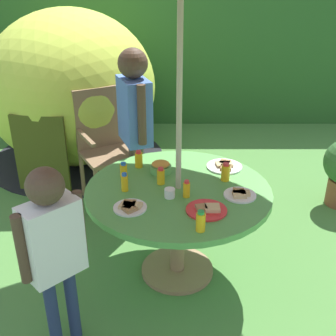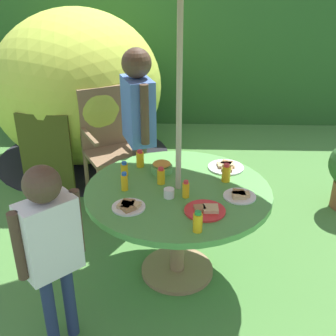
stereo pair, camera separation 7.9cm
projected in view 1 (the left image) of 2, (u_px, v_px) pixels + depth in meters
ground_plane at (177, 272)px, 3.08m from camera, size 10.00×10.00×0.02m
hedge_backdrop at (173, 60)px, 5.89m from camera, size 9.00×0.70×1.65m
garden_table at (178, 204)px, 2.83m from camera, size 1.24×1.24×0.69m
wooden_chair at (107, 140)px, 3.84m from camera, size 0.65×0.63×1.04m
dome_tent at (72, 89)px, 4.54m from camera, size 2.22×2.22×1.65m
child_in_blue_shirt at (134, 111)px, 3.51m from camera, size 0.33×0.46×1.44m
child_in_white_shirt at (52, 240)px, 2.18m from camera, size 0.33×0.32×1.15m
snack_bowl at (161, 167)px, 2.97m from camera, size 0.15×0.15×0.08m
plate_mid_right at (240, 194)px, 2.67m from camera, size 0.21×0.21×0.03m
plate_far_right at (224, 166)px, 3.05m from camera, size 0.26×0.26×0.03m
plate_near_left at (207, 209)px, 2.51m from camera, size 0.25×0.25×0.03m
plate_far_left at (130, 207)px, 2.53m from camera, size 0.20×0.20×0.03m
juice_bottle_near_right at (200, 221)px, 2.30m from camera, size 0.05×0.05×0.13m
juice_bottle_center_front at (186, 189)px, 2.64m from camera, size 0.04×0.04×0.12m
juice_bottle_center_back at (124, 182)px, 2.72m from camera, size 0.05×0.05×0.13m
juice_bottle_mid_left at (225, 172)px, 2.85m from camera, size 0.06×0.06×0.13m
juice_bottle_front_edge at (123, 170)px, 2.91m from camera, size 0.05×0.05×0.10m
juice_bottle_back_edge at (161, 176)px, 2.80m from camera, size 0.05×0.05×0.12m
juice_bottle_spot_a at (138, 159)px, 3.04m from camera, size 0.06×0.06×0.13m
cup_near at (170, 193)px, 2.65m from camera, size 0.07×0.07×0.06m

